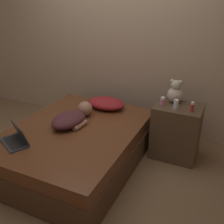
# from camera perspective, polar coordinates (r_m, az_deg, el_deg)

# --- Properties ---
(ground_plane) EXTENTS (12.00, 12.00, 0.00)m
(ground_plane) POSITION_cam_1_polar(r_m,az_deg,el_deg) (3.26, -7.56, -10.49)
(ground_plane) COLOR brown
(wall_back) EXTENTS (8.00, 0.06, 2.60)m
(wall_back) POSITION_cam_1_polar(r_m,az_deg,el_deg) (3.76, 1.35, 16.01)
(wall_back) COLOR tan
(wall_back) RESTS_ON ground_plane
(bed) EXTENTS (1.39, 1.83, 0.45)m
(bed) POSITION_cam_1_polar(r_m,az_deg,el_deg) (3.14, -7.79, -7.17)
(bed) COLOR #4C331E
(bed) RESTS_ON ground_plane
(nightstand) EXTENTS (0.54, 0.42, 0.67)m
(nightstand) POSITION_cam_1_polar(r_m,az_deg,el_deg) (3.26, 13.75, -4.15)
(nightstand) COLOR brown
(nightstand) RESTS_ON ground_plane
(pillow) EXTENTS (0.51, 0.35, 0.14)m
(pillow) POSITION_cam_1_polar(r_m,az_deg,el_deg) (3.49, -1.31, 1.94)
(pillow) COLOR maroon
(pillow) RESTS_ON bed
(person_lying) EXTENTS (0.37, 0.66, 0.18)m
(person_lying) POSITION_cam_1_polar(r_m,az_deg,el_deg) (3.11, -8.57, -1.15)
(person_lying) COLOR #4C2328
(person_lying) RESTS_ON bed
(laptop) EXTENTS (0.40, 0.34, 0.21)m
(laptop) POSITION_cam_1_polar(r_m,az_deg,el_deg) (2.88, -20.13, -5.45)
(laptop) COLOR #333338
(laptop) RESTS_ON bed
(teddy_bear) EXTENTS (0.18, 0.18, 0.28)m
(teddy_bear) POSITION_cam_1_polar(r_m,az_deg,el_deg) (3.18, 13.59, 4.14)
(teddy_bear) COLOR beige
(teddy_bear) RESTS_ON nightstand
(bottle_red) EXTENTS (0.04, 0.04, 0.11)m
(bottle_red) POSITION_cam_1_polar(r_m,az_deg,el_deg) (3.00, 17.05, 1.05)
(bottle_red) COLOR #B72D2D
(bottle_red) RESTS_ON nightstand
(bottle_clear) EXTENTS (0.05, 0.05, 0.11)m
(bottle_clear) POSITION_cam_1_polar(r_m,az_deg,el_deg) (3.02, 13.75, 1.63)
(bottle_clear) COLOR silver
(bottle_clear) RESTS_ON nightstand
(bottle_pink) EXTENTS (0.06, 0.06, 0.09)m
(bottle_pink) POSITION_cam_1_polar(r_m,az_deg,el_deg) (3.10, 10.96, 2.34)
(bottle_pink) COLOR pink
(bottle_pink) RESTS_ON nightstand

